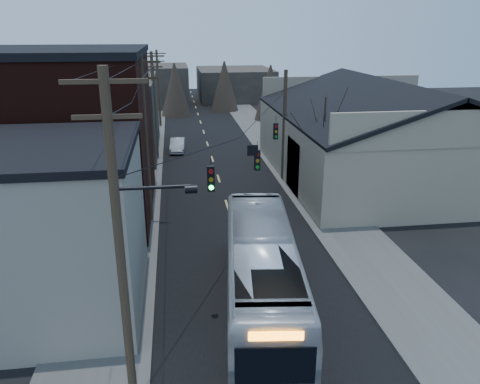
# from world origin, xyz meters

# --- Properties ---
(road_surface) EXTENTS (9.00, 110.00, 0.02)m
(road_surface) POSITION_xyz_m (0.00, 30.00, 0.01)
(road_surface) COLOR black
(road_surface) RESTS_ON ground
(sidewalk_left) EXTENTS (4.00, 110.00, 0.12)m
(sidewalk_left) POSITION_xyz_m (-6.50, 30.00, 0.06)
(sidewalk_left) COLOR #474744
(sidewalk_left) RESTS_ON ground
(sidewalk_right) EXTENTS (4.00, 110.00, 0.12)m
(sidewalk_right) POSITION_xyz_m (6.50, 30.00, 0.06)
(sidewalk_right) COLOR #474744
(sidewalk_right) RESTS_ON ground
(building_clapboard) EXTENTS (8.00, 8.00, 7.00)m
(building_clapboard) POSITION_xyz_m (-9.00, 9.00, 3.50)
(building_clapboard) COLOR gray
(building_clapboard) RESTS_ON ground
(building_brick) EXTENTS (10.00, 12.00, 10.00)m
(building_brick) POSITION_xyz_m (-10.00, 20.00, 5.00)
(building_brick) COLOR black
(building_brick) RESTS_ON ground
(building_left_far) EXTENTS (9.00, 14.00, 7.00)m
(building_left_far) POSITION_xyz_m (-9.50, 36.00, 3.50)
(building_left_far) COLOR #2D2A24
(building_left_far) RESTS_ON ground
(warehouse) EXTENTS (16.16, 20.60, 7.73)m
(warehouse) POSITION_xyz_m (13.00, 25.00, 2.70)
(warehouse) COLOR gray
(warehouse) RESTS_ON ground
(building_far_left) EXTENTS (10.00, 12.00, 6.00)m
(building_far_left) POSITION_xyz_m (-6.00, 65.00, 3.00)
(building_far_left) COLOR #2D2A24
(building_far_left) RESTS_ON ground
(building_far_right) EXTENTS (12.00, 14.00, 5.00)m
(building_far_right) POSITION_xyz_m (7.00, 70.00, 2.50)
(building_far_right) COLOR #2D2A24
(building_far_right) RESTS_ON ground
(bare_tree) EXTENTS (0.40, 0.40, 7.20)m
(bare_tree) POSITION_xyz_m (6.50, 20.00, 3.60)
(bare_tree) COLOR black
(bare_tree) RESTS_ON ground
(utility_lines) EXTENTS (11.24, 45.28, 10.50)m
(utility_lines) POSITION_xyz_m (-3.11, 24.14, 4.95)
(utility_lines) COLOR #382B1E
(utility_lines) RESTS_ON ground
(bus) EXTENTS (4.24, 12.42, 3.39)m
(bus) POSITION_xyz_m (0.09, 7.77, 1.69)
(bus) COLOR #B2B8BF
(bus) RESTS_ON ground
(parked_car) EXTENTS (1.59, 3.92, 1.27)m
(parked_car) POSITION_xyz_m (-3.10, 35.31, 0.63)
(parked_car) COLOR #A6A8AD
(parked_car) RESTS_ON ground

